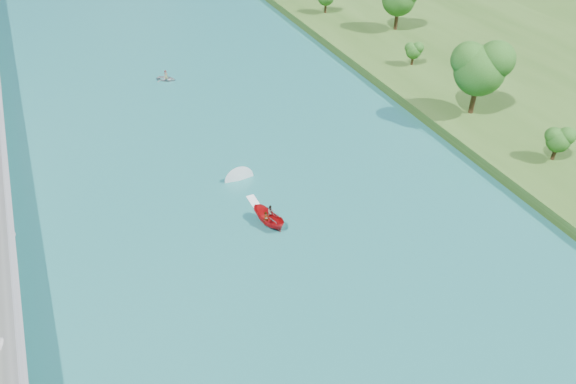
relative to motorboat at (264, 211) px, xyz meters
name	(u,v)px	position (x,y,z in m)	size (l,w,h in m)	color
ground	(319,300)	(0.06, -13.02, -0.83)	(260.00, 260.00, 0.00)	#2D5119
river_water	(242,182)	(0.06, 6.98, -0.78)	(55.00, 240.00, 0.10)	#1B6068
berm_east	(560,97)	(49.56, 6.98, -0.08)	(44.00, 240.00, 1.50)	#2D5119
trees_east	(449,33)	(39.78, 21.91, 5.85)	(18.25, 137.75, 11.79)	#234612
motorboat	(264,211)	(0.00, 0.00, 0.00)	(3.60, 19.13, 2.00)	#AE0D11
raft	(166,78)	(-1.06, 37.34, -0.36)	(3.74, 3.66, 1.62)	#9CA0A5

